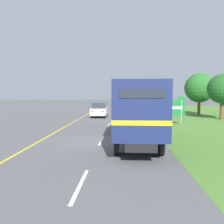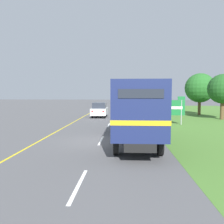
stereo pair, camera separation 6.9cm
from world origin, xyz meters
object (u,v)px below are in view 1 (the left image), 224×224
delineator_post (166,127)px  lead_car_silver_ahead (125,103)px  lead_car_white (99,110)px  roadside_tree_mid (200,88)px  roadside_tree_near (223,89)px  horse_trailer_truck (136,110)px  highway_sign (174,108)px

delineator_post → lead_car_silver_ahead: bearing=95.2°
lead_car_white → lead_car_silver_ahead: lead_car_silver_ahead is taller
lead_car_silver_ahead → roadside_tree_mid: (9.86, -13.92, 2.62)m
lead_car_silver_ahead → roadside_tree_near: 22.10m
roadside_tree_near → lead_car_white: bearing=172.7°
roadside_tree_near → lead_car_silver_ahead: bearing=118.7°
horse_trailer_truck → delineator_post: size_ratio=9.15×
horse_trailer_truck → lead_car_silver_ahead: horse_trailer_truck is taller
lead_car_silver_ahead → delineator_post: (2.61, -28.48, -0.52)m
lead_car_white → delineator_post: bearing=-61.4°
roadside_tree_near → delineator_post: size_ratio=5.31×
highway_sign → delineator_post: (-1.62, -4.69, -1.05)m
roadside_tree_mid → lead_car_silver_ahead: bearing=125.3°
lead_car_silver_ahead → roadside_tree_mid: roadside_tree_mid is taller
lead_car_white → horse_trailer_truck: bearing=-75.4°
lead_car_white → roadside_tree_near: roadside_tree_near is taller
horse_trailer_truck → lead_car_silver_ahead: bearing=90.5°
delineator_post → lead_car_white: bearing=118.6°
lead_car_white → roadside_tree_mid: (13.22, 3.58, 2.73)m
lead_car_silver_ahead → roadside_tree_mid: bearing=-54.7°
roadside_tree_mid → delineator_post: bearing=-116.4°
horse_trailer_truck → highway_sign: size_ratio=3.32×
horse_trailer_truck → delineator_post: (2.31, 3.06, -1.43)m
horse_trailer_truck → highway_sign: 8.69m
roadside_tree_near → roadside_tree_mid: bearing=97.3°
lead_car_white → delineator_post: (5.97, -10.98, -0.41)m
lead_car_white → roadside_tree_near: (13.90, -1.77, 2.47)m
horse_trailer_truck → roadside_tree_mid: bearing=61.5°
horse_trailer_truck → highway_sign: bearing=63.1°
highway_sign → roadside_tree_near: (6.31, 4.52, 1.84)m
lead_car_white → highway_sign: (7.59, -6.29, 0.64)m
horse_trailer_truck → delineator_post: bearing=52.9°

